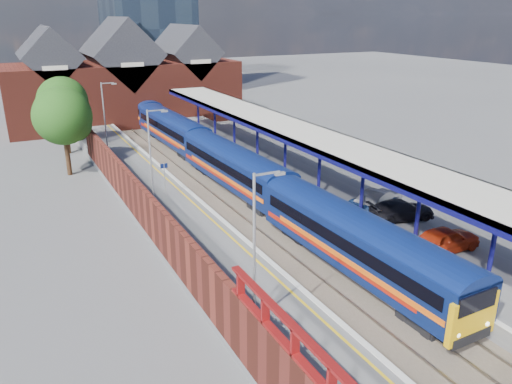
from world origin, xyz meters
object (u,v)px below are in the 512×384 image
(train, at_px, (199,144))
(parked_car_dark, at_px, (401,210))
(lamp_post_d, at_px, (106,114))
(parked_car_red, at_px, (445,239))
(platform_sign, at_px, (164,174))
(lamp_post_c, at_px, (152,153))
(parked_car_silver, at_px, (379,199))
(parked_car_blue, at_px, (374,201))
(lamp_post_b, at_px, (257,240))

(train, height_order, parked_car_dark, train)
(lamp_post_d, distance_m, parked_car_red, 33.58)
(train, height_order, platform_sign, platform_sign)
(lamp_post_c, relative_size, parked_car_silver, 1.61)
(platform_sign, bearing_deg, lamp_post_c, -124.26)
(lamp_post_d, distance_m, parked_car_blue, 27.47)
(lamp_post_c, relative_size, platform_sign, 2.80)
(platform_sign, relative_size, parked_car_silver, 0.58)
(lamp_post_b, distance_m, platform_sign, 18.20)
(parked_car_dark, bearing_deg, parked_car_silver, 10.97)
(lamp_post_c, height_order, lamp_post_d, same)
(lamp_post_d, relative_size, parked_car_blue, 1.60)
(platform_sign, bearing_deg, lamp_post_d, 95.56)
(platform_sign, bearing_deg, parked_car_silver, -37.51)
(lamp_post_d, height_order, parked_car_red, lamp_post_d)
(lamp_post_b, bearing_deg, parked_car_dark, 23.27)
(lamp_post_c, height_order, parked_car_blue, lamp_post_c)
(train, distance_m, parked_car_red, 26.92)
(platform_sign, height_order, parked_car_blue, platform_sign)
(train, xyz_separation_m, parked_car_red, (5.09, -26.43, -0.37))
(train, distance_m, lamp_post_d, 9.44)
(lamp_post_b, relative_size, parked_car_blue, 1.60)
(platform_sign, xyz_separation_m, parked_car_silver, (12.64, -9.70, -0.97))
(platform_sign, height_order, parked_car_silver, platform_sign)
(lamp_post_c, bearing_deg, parked_car_blue, -29.15)
(train, relative_size, lamp_post_b, 9.42)
(lamp_post_b, distance_m, parked_car_dark, 15.63)
(lamp_post_d, height_order, platform_sign, lamp_post_d)
(train, bearing_deg, lamp_post_c, -124.05)
(lamp_post_c, bearing_deg, lamp_post_d, 90.00)
(lamp_post_b, bearing_deg, lamp_post_d, 90.00)
(lamp_post_b, distance_m, parked_car_blue, 16.37)
(parked_car_blue, bearing_deg, lamp_post_d, 11.17)
(lamp_post_d, bearing_deg, parked_car_red, -67.22)
(lamp_post_b, distance_m, parked_car_red, 13.39)
(lamp_post_b, relative_size, parked_car_dark, 1.52)
(platform_sign, xyz_separation_m, parked_car_red, (11.58, -16.81, -0.94))
(lamp_post_c, relative_size, parked_car_blue, 1.60)
(platform_sign, distance_m, parked_car_red, 20.43)
(lamp_post_c, height_order, parked_car_silver, lamp_post_c)
(train, xyz_separation_m, lamp_post_c, (-7.86, -11.62, 2.87))
(platform_sign, xyz_separation_m, parked_car_dark, (12.67, -11.97, -1.02))
(lamp_post_b, height_order, parked_car_dark, lamp_post_b)
(train, distance_m, lamp_post_b, 28.86)
(parked_car_red, height_order, parked_car_blue, parked_car_red)
(lamp_post_c, xyz_separation_m, parked_car_blue, (13.64, -7.61, -3.38))
(lamp_post_c, distance_m, platform_sign, 3.34)
(lamp_post_b, bearing_deg, train, 74.12)
(lamp_post_b, relative_size, lamp_post_c, 1.00)
(lamp_post_c, xyz_separation_m, parked_car_silver, (14.00, -7.70, -3.28))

